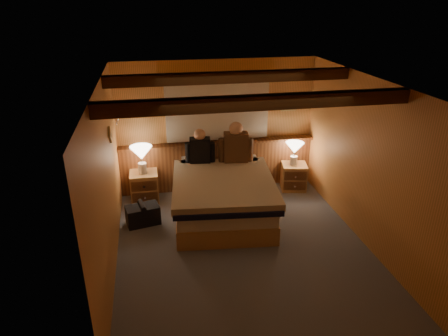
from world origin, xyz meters
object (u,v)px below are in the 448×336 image
object	(u,v)px
nightstand_left	(145,187)
person_right	(236,145)
duffel_bag	(143,214)
nightstand_right	(294,177)
lamp_left	(141,154)
person_left	(200,149)
lamp_right	(295,149)
bed	(223,196)

from	to	relation	value
nightstand_left	person_right	bearing A→B (deg)	-5.22
person_right	duffel_bag	distance (m)	1.97
nightstand_left	person_right	xyz separation A→B (m)	(1.62, -0.16, 0.73)
nightstand_right	person_right	world-z (taller)	person_right
lamp_left	duffel_bag	bearing A→B (deg)	-92.65
duffel_bag	person_right	bearing A→B (deg)	9.41
nightstand_left	person_right	size ratio (longest dim) A/B	0.72
nightstand_left	person_left	distance (m)	1.21
lamp_right	bed	bearing A→B (deg)	-153.54
person_right	nightstand_right	bearing A→B (deg)	11.73
lamp_right	lamp_left	bearing A→B (deg)	178.68
nightstand_left	nightstand_right	bearing A→B (deg)	-0.98
nightstand_right	duffel_bag	bearing A→B (deg)	-153.17
duffel_bag	nightstand_right	bearing A→B (deg)	2.88
nightstand_right	person_right	size ratio (longest dim) A/B	0.71
lamp_right	duffel_bag	bearing A→B (deg)	-164.98
lamp_left	duffel_bag	size ratio (longest dim) A/B	0.87
lamp_left	person_left	bearing A→B (deg)	-4.69
nightstand_left	lamp_left	world-z (taller)	lamp_left
lamp_right	person_right	bearing A→B (deg)	-175.05
person_right	nightstand_left	bearing A→B (deg)	-178.51
lamp_left	person_right	size ratio (longest dim) A/B	0.67
bed	person_left	bearing A→B (deg)	116.78
nightstand_right	lamp_left	xyz separation A→B (m)	(-2.78, 0.07, 0.63)
lamp_left	lamp_right	xyz separation A→B (m)	(2.76, -0.06, -0.08)
lamp_left	person_right	world-z (taller)	person_right
person_left	person_right	distance (m)	0.63
person_left	duffel_bag	xyz separation A→B (m)	(-1.05, -0.73, -0.78)
lamp_left	person_left	distance (m)	1.01
bed	lamp_left	world-z (taller)	lamp_left
lamp_right	person_right	xyz separation A→B (m)	(-1.13, -0.10, 0.19)
lamp_right	person_right	size ratio (longest dim) A/B	0.59
lamp_left	person_left	size ratio (longest dim) A/B	0.79
bed	lamp_left	size ratio (longest dim) A/B	4.44
duffel_bag	lamp_right	bearing A→B (deg)	3.07
nightstand_right	nightstand_left	bearing A→B (deg)	-169.35
lamp_left	nightstand_right	bearing A→B (deg)	-1.39
person_left	bed	bearing A→B (deg)	-61.88
nightstand_right	lamp_right	size ratio (longest dim) A/B	1.21
lamp_right	nightstand_right	bearing A→B (deg)	-10.56
bed	nightstand_left	size ratio (longest dim) A/B	4.15
person_left	person_right	xyz separation A→B (m)	(0.62, -0.08, 0.05)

